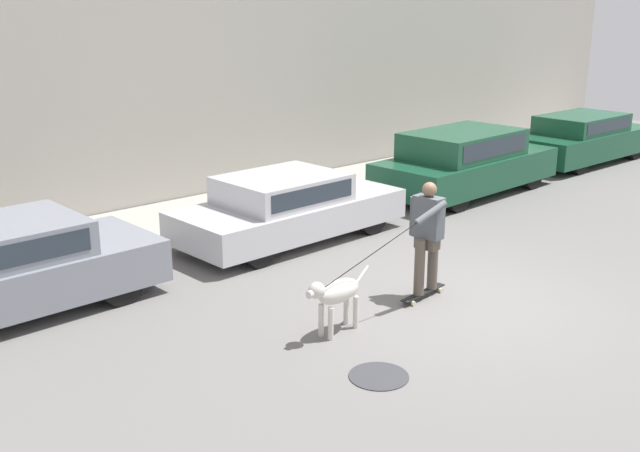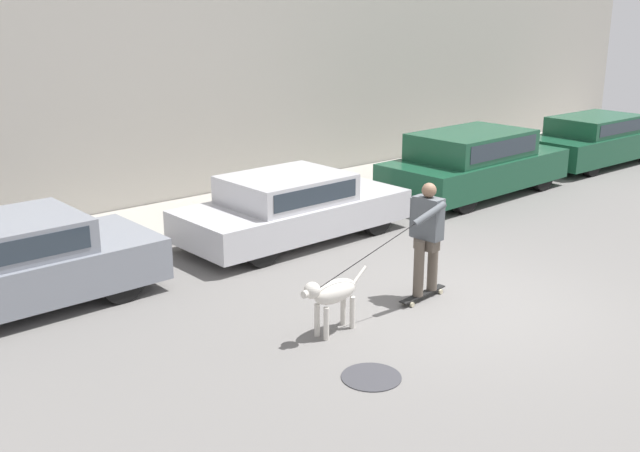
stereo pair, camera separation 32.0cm
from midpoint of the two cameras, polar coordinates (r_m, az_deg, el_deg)
name	(u,v)px [view 2 (the right image)]	position (r m, az deg, el deg)	size (l,w,h in m)	color
ground_plane	(460,304)	(10.66, 11.47, -5.83)	(36.00, 36.00, 0.00)	slate
back_wall	(182,68)	(15.52, -9.89, 11.80)	(32.00, 0.30, 5.52)	#ADA89E
sidewalk_curb	(221,210)	(14.92, -6.91, 1.20)	(30.00, 2.19, 0.13)	#A39E93
parked_car_0	(4,266)	(10.82, -22.19, -2.88)	(4.08, 1.81, 1.26)	black
parked_car_1	(292,208)	(13.05, -1.45, 1.39)	(4.21, 1.85, 1.18)	black
parked_car_2	(474,163)	(16.51, 12.22, 4.68)	(4.54, 1.98, 1.39)	black
parked_car_3	(597,140)	(20.60, 20.75, 6.12)	(4.46, 1.70, 1.26)	black
dog	(332,294)	(9.36, 1.92, -5.20)	(1.16, 0.36, 0.79)	beige
skateboarder	(426,234)	(10.43, 8.99, -0.62)	(2.55, 0.60, 1.68)	beige
manhole_cover	(371,377)	(8.55, 5.02, -11.40)	(0.68, 0.68, 0.01)	#38383D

